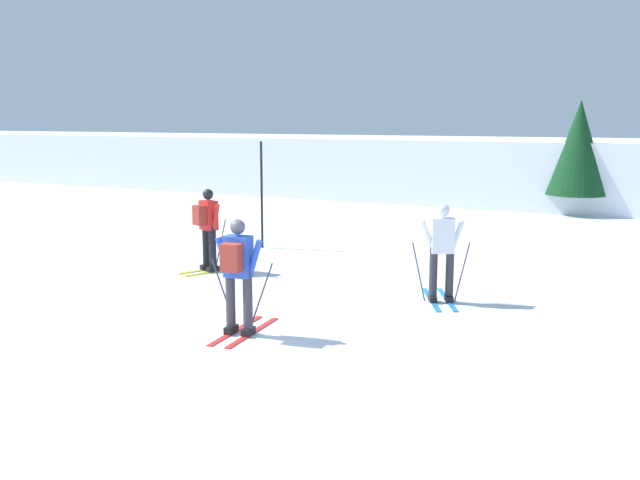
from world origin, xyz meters
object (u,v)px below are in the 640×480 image
skier_white (442,250)px  skier_red (208,226)px  skier_blue (238,271)px  conifer_far_left (579,148)px  trail_marker_pole (262,195)px

skier_white → skier_red: 5.05m
skier_blue → conifer_far_left: size_ratio=0.46×
skier_blue → skier_white: bearing=57.5°
skier_blue → conifer_far_left: (2.43, 16.10, 1.24)m
skier_white → skier_red: (-5.05, 0.22, 0.04)m
skier_white → skier_blue: 3.77m
trail_marker_pole → conifer_far_left: bearing=59.1°
conifer_far_left → skier_blue: bearing=-98.6°
skier_red → skier_blue: bearing=-48.4°
skier_red → trail_marker_pole: (-0.46, 2.83, 0.34)m
skier_white → trail_marker_pole: (-5.51, 3.04, 0.38)m
conifer_far_left → skier_red: bearing=-113.2°
skier_blue → trail_marker_pole: trail_marker_pole is taller
skier_red → skier_blue: same height
skier_red → conifer_far_left: bearing=66.8°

